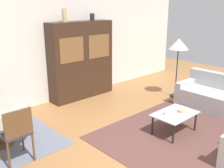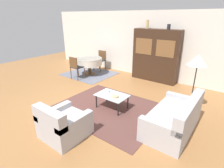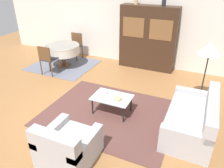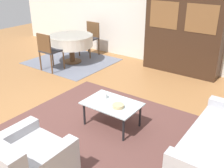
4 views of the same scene
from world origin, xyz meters
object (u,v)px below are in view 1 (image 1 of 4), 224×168
at_px(bowl, 182,111).
at_px(vase_short, 92,17).
at_px(coffee_table, 175,115).
at_px(floor_lamp, 179,45).
at_px(dining_chair_near, 16,131).
at_px(cup, 166,113).
at_px(couch, 216,97).
at_px(display_cabinet, 81,60).
at_px(vase_tall, 64,15).

relative_size(bowl, vase_short, 0.98).
distance_m(coffee_table, floor_lamp, 2.42).
relative_size(dining_chair_near, cup, 10.71).
bearing_deg(couch, coffee_table, 91.10).
xyz_separation_m(coffee_table, bowl, (0.16, -0.06, 0.07)).
bearing_deg(display_cabinet, vase_tall, 179.88).
bearing_deg(bowl, couch, 3.35).
distance_m(display_cabinet, dining_chair_near, 3.25).
distance_m(display_cabinet, cup, 2.94).
distance_m(bowl, vase_short, 3.45).
bearing_deg(floor_lamp, dining_chair_near, -178.69).
bearing_deg(coffee_table, cup, 159.62).
height_order(couch, coffee_table, couch).
bearing_deg(dining_chair_near, coffee_table, -22.36).
relative_size(couch, vase_tall, 5.31).
relative_size(couch, cup, 19.48).
height_order(dining_chair_near, bowl, dining_chair_near).
xyz_separation_m(couch, vase_tall, (-2.28, 2.92, 1.89)).
height_order(couch, cup, couch).
relative_size(coffee_table, vase_short, 4.80).
xyz_separation_m(couch, vase_short, (-1.42, 2.92, 1.82)).
bearing_deg(coffee_table, bowl, -20.73).
height_order(cup, vase_tall, vase_tall).
distance_m(cup, bowl, 0.38).
xyz_separation_m(coffee_table, vase_short, (0.34, 2.95, 1.75)).
distance_m(floor_lamp, cup, 2.50).
bearing_deg(bowl, vase_short, 86.52).
bearing_deg(couch, display_cabinet, 31.95).
bearing_deg(vase_short, display_cabinet, -179.87).
bearing_deg(display_cabinet, dining_chair_near, -145.09).
bearing_deg(vase_tall, dining_chair_near, -139.85).
distance_m(vase_tall, vase_short, 0.86).
bearing_deg(dining_chair_near, floor_lamp, 1.31).
distance_m(couch, vase_tall, 4.16).
distance_m(display_cabinet, vase_tall, 1.26).
height_order(bowl, vase_short, vase_short).
bearing_deg(cup, floor_lamp, 29.55).
relative_size(coffee_table, dining_chair_near, 0.94).
xyz_separation_m(cup, bowl, (0.35, -0.13, -0.02)).
height_order(floor_lamp, vase_tall, vase_tall).
xyz_separation_m(coffee_table, display_cabinet, (-0.06, 2.95, 0.64)).
relative_size(dining_chair_near, vase_tall, 2.92).
bearing_deg(vase_short, dining_chair_near, -148.78).
bearing_deg(vase_short, bowl, -93.48).
distance_m(couch, dining_chair_near, 4.60).
distance_m(dining_chair_near, bowl, 3.09).
height_order(display_cabinet, dining_chair_near, display_cabinet).
bearing_deg(bowl, vase_tall, 102.57).
bearing_deg(floor_lamp, display_cabinet, 137.20).
relative_size(couch, vase_short, 9.27).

